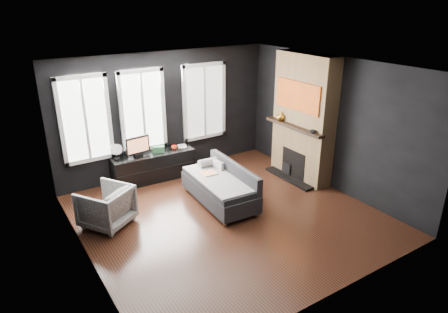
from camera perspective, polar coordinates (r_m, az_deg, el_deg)
floor at (r=7.41m, az=0.61°, el=-8.45°), size 5.00×5.00×0.00m
ceiling at (r=6.49m, az=0.71°, el=12.63°), size 5.00×5.00×0.00m
wall_back at (r=8.92m, az=-8.26°, el=6.08°), size 5.00×0.02×2.70m
wall_left at (r=5.94m, az=-19.96°, el=-3.27°), size 0.02×5.00×2.70m
wall_right at (r=8.40m, az=15.09°, el=4.56°), size 0.02×5.00×2.70m
windows at (r=8.50m, az=-11.34°, el=12.23°), size 4.00×0.16×1.76m
fireplace at (r=8.66m, az=11.29°, el=5.40°), size 0.70×1.62×2.70m
sofa at (r=7.69m, az=-0.67°, el=-4.04°), size 0.98×1.82×0.77m
stripe_pillow at (r=8.02m, az=-0.82°, el=-1.58°), size 0.10×0.28×0.28m
armchair at (r=7.25m, az=-16.52°, el=-6.61°), size 1.03×1.01×0.79m
media_console at (r=8.85m, az=-10.11°, el=-1.32°), size 1.81×0.62×0.61m
monitor at (r=8.53m, az=-12.27°, el=1.59°), size 0.56×0.18×0.49m
desk_fan at (r=8.50m, az=-15.13°, el=0.74°), size 0.31×0.31×0.35m
mug at (r=8.84m, az=-7.14°, el=1.37°), size 0.14×0.12×0.12m
book at (r=8.96m, az=-6.61°, el=2.12°), size 0.18×0.08×0.25m
storage_box at (r=8.75m, az=-9.37°, el=1.08°), size 0.28×0.23×0.13m
mantel_vase at (r=8.82m, az=8.08°, el=5.75°), size 0.26×0.26×0.19m
mantel_clock at (r=8.15m, az=12.61°, el=3.53°), size 0.17×0.17×0.04m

